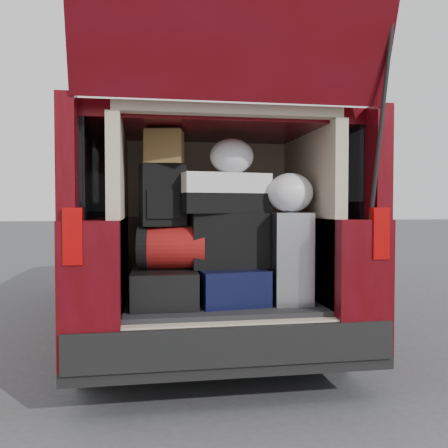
{
  "coord_description": "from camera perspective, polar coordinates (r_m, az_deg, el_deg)",
  "views": [
    {
      "loc": [
        -0.48,
        -2.9,
        1.17
      ],
      "look_at": [
        0.03,
        0.2,
        1.06
      ],
      "focal_mm": 38.0,
      "sensor_mm": 36.0,
      "label": 1
    }
  ],
  "objects": [
    {
      "name": "plastic_bag_right",
      "position": [
        3.1,
        7.98,
        3.74
      ],
      "size": [
        0.34,
        0.32,
        0.26
      ],
      "primitive_type": "ellipsoid",
      "rotation": [
        0.0,
        0.0,
        -0.16
      ],
      "color": "white",
      "rests_on": "silver_roller"
    },
    {
      "name": "backpack",
      "position": [
        3.07,
        -7.4,
        3.46
      ],
      "size": [
        0.3,
        0.21,
        0.4
      ],
      "primitive_type": "cube",
      "rotation": [
        0.0,
        0.0,
        0.15
      ],
      "color": "black",
      "rests_on": "red_duffel"
    },
    {
      "name": "silver_roller",
      "position": [
        3.15,
        7.57,
        -3.98
      ],
      "size": [
        0.25,
        0.39,
        0.59
      ],
      "primitive_type": "cube",
      "rotation": [
        0.0,
        0.0,
        -0.0
      ],
      "color": "silver",
      "rests_on": "load_floor"
    },
    {
      "name": "ground",
      "position": [
        3.16,
        0.08,
        -19.71
      ],
      "size": [
        80.0,
        80.0,
        0.0
      ],
      "primitive_type": "plane",
      "color": "#39393B",
      "rests_on": "ground"
    },
    {
      "name": "plastic_bag_center",
      "position": [
        3.14,
        0.94,
        8.14
      ],
      "size": [
        0.33,
        0.32,
        0.23
      ],
      "primitive_type": "ellipsoid",
      "rotation": [
        0.0,
        0.0,
        0.2
      ],
      "color": "white",
      "rests_on": "twotone_duffel"
    },
    {
      "name": "grocery_sack_lower",
      "position": [
        3.09,
        -7.18,
        9.14
      ],
      "size": [
        0.27,
        0.23,
        0.21
      ],
      "primitive_type": "cube",
      "rotation": [
        0.0,
        0.0,
        -0.19
      ],
      "color": "brown",
      "rests_on": "backpack"
    },
    {
      "name": "navy_hardshell",
      "position": [
        3.14,
        0.44,
        -7.3
      ],
      "size": [
        0.48,
        0.57,
        0.23
      ],
      "primitive_type": "cube",
      "rotation": [
        0.0,
        0.0,
        0.12
      ],
      "color": "black",
      "rests_on": "load_floor"
    },
    {
      "name": "minivan",
      "position": [
        4.79,
        -3.56,
        -1.12
      ],
      "size": [
        1.9,
        5.35,
        2.77
      ],
      "color": "black",
      "rests_on": "ground"
    },
    {
      "name": "twotone_duffel",
      "position": [
        3.11,
        -0.13,
        3.69
      ],
      "size": [
        0.62,
        0.4,
        0.26
      ],
      "primitive_type": "cube",
      "rotation": [
        0.0,
        0.0,
        0.19
      ],
      "color": "silver",
      "rests_on": "black_soft_case"
    },
    {
      "name": "load_floor",
      "position": [
        3.33,
        -0.72,
        -13.58
      ],
      "size": [
        1.24,
        1.05,
        0.55
      ],
      "primitive_type": "cube",
      "color": "black",
      "rests_on": "ground"
    },
    {
      "name": "black_hardshell",
      "position": [
        3.09,
        -7.25,
        -7.48
      ],
      "size": [
        0.41,
        0.56,
        0.22
      ],
      "primitive_type": "cube",
      "rotation": [
        0.0,
        0.0,
        -0.01
      ],
      "color": "black",
      "rests_on": "load_floor"
    },
    {
      "name": "black_soft_case",
      "position": [
        3.13,
        0.49,
        -1.95
      ],
      "size": [
        0.5,
        0.31,
        0.36
      ],
      "primitive_type": "cube",
      "rotation": [
        0.0,
        0.0,
        0.03
      ],
      "color": "black",
      "rests_on": "navy_hardshell"
    },
    {
      "name": "red_duffel",
      "position": [
        3.08,
        -6.33,
        -2.82
      ],
      "size": [
        0.45,
        0.32,
        0.28
      ],
      "primitive_type": "cube",
      "rotation": [
        0.0,
        0.0,
        -0.1
      ],
      "color": "maroon",
      "rests_on": "black_hardshell"
    }
  ]
}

